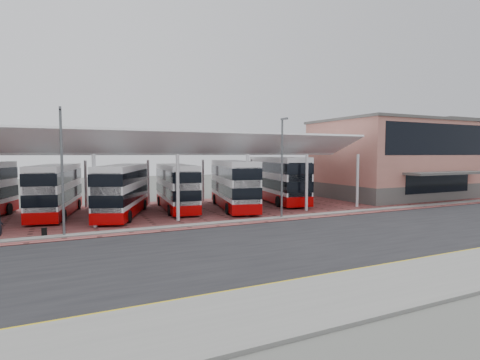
{
  "coord_description": "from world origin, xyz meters",
  "views": [
    {
      "loc": [
        -13.95,
        -19.44,
        5.23
      ],
      "look_at": [
        -0.29,
        9.36,
        3.0
      ],
      "focal_mm": 28.0,
      "sensor_mm": 36.0,
      "label": 1
    }
  ],
  "objects_px": {
    "bus_2": "(123,191)",
    "bus_5": "(277,180)",
    "bus_1": "(56,190)",
    "bus_3": "(176,187)",
    "bus_4": "(233,185)",
    "terminal": "(395,159)"
  },
  "relations": [
    {
      "from": "terminal",
      "to": "bus_1",
      "type": "xyz_separation_m",
      "value": [
        -37.52,
        1.32,
        -2.47
      ]
    },
    {
      "from": "bus_3",
      "to": "terminal",
      "type": "bearing_deg",
      "value": 4.79
    },
    {
      "from": "bus_1",
      "to": "bus_3",
      "type": "xyz_separation_m",
      "value": [
        10.02,
        -0.96,
        -0.05
      ]
    },
    {
      "from": "bus_2",
      "to": "terminal",
      "type": "bearing_deg",
      "value": 22.82
    },
    {
      "from": "bus_1",
      "to": "bus_5",
      "type": "bearing_deg",
      "value": 10.68
    },
    {
      "from": "bus_3",
      "to": "bus_4",
      "type": "height_order",
      "value": "bus_4"
    },
    {
      "from": "bus_3",
      "to": "bus_5",
      "type": "height_order",
      "value": "bus_5"
    },
    {
      "from": "terminal",
      "to": "bus_2",
      "type": "distance_m",
      "value": 32.61
    },
    {
      "from": "bus_2",
      "to": "bus_3",
      "type": "bearing_deg",
      "value": 37.78
    },
    {
      "from": "bus_2",
      "to": "bus_5",
      "type": "distance_m",
      "value": 16.55
    },
    {
      "from": "bus_3",
      "to": "bus_2",
      "type": "bearing_deg",
      "value": -157.45
    },
    {
      "from": "bus_2",
      "to": "bus_1",
      "type": "bearing_deg",
      "value": 174.42
    },
    {
      "from": "terminal",
      "to": "bus_3",
      "type": "height_order",
      "value": "terminal"
    },
    {
      "from": "bus_4",
      "to": "bus_5",
      "type": "bearing_deg",
      "value": 32.66
    },
    {
      "from": "bus_5",
      "to": "terminal",
      "type": "bearing_deg",
      "value": 5.67
    },
    {
      "from": "terminal",
      "to": "bus_2",
      "type": "relative_size",
      "value": 1.75
    },
    {
      "from": "bus_1",
      "to": "bus_5",
      "type": "relative_size",
      "value": 0.89
    },
    {
      "from": "bus_1",
      "to": "bus_2",
      "type": "height_order",
      "value": "bus_1"
    },
    {
      "from": "bus_4",
      "to": "bus_5",
      "type": "distance_m",
      "value": 6.68
    },
    {
      "from": "terminal",
      "to": "bus_3",
      "type": "bearing_deg",
      "value": 179.25
    },
    {
      "from": "terminal",
      "to": "bus_2",
      "type": "xyz_separation_m",
      "value": [
        -32.49,
        -1.17,
        -2.49
      ]
    },
    {
      "from": "bus_4",
      "to": "bus_1",
      "type": "bearing_deg",
      "value": -176.92
    }
  ]
}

